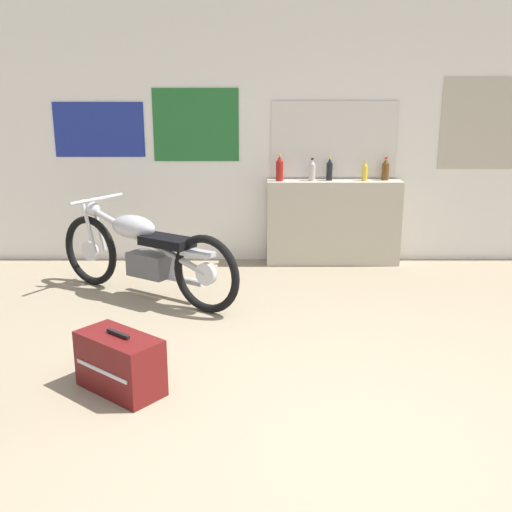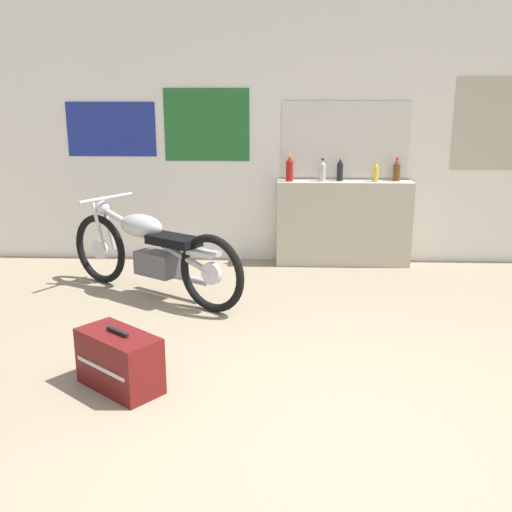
% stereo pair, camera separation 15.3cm
% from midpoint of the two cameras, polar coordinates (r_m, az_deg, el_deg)
% --- Properties ---
extents(ground_plane, '(24.00, 24.00, 0.00)m').
position_cam_midpoint_polar(ground_plane, '(3.41, 7.74, -17.46)').
color(ground_plane, gray).
extents(wall_back, '(10.00, 0.07, 2.80)m').
position_cam_midpoint_polar(wall_back, '(6.62, 4.07, 11.50)').
color(wall_back, silver).
rests_on(wall_back, ground_plane).
extents(sill_counter, '(1.45, 0.28, 0.92)m').
position_cam_midpoint_polar(sill_counter, '(6.61, 6.90, 3.18)').
color(sill_counter, '#B7AD99').
rests_on(sill_counter, ground_plane).
extents(bottle_leftmost, '(0.08, 0.08, 0.29)m').
position_cam_midpoint_polar(bottle_leftmost, '(6.45, 1.79, 8.29)').
color(bottle_leftmost, maroon).
rests_on(bottle_leftmost, sill_counter).
extents(bottle_left_center, '(0.07, 0.07, 0.24)m').
position_cam_midpoint_polar(bottle_left_center, '(6.49, 4.91, 8.10)').
color(bottle_left_center, '#B7B2A8').
rests_on(bottle_left_center, sill_counter).
extents(bottle_center, '(0.07, 0.07, 0.26)m').
position_cam_midpoint_polar(bottle_center, '(6.53, 6.56, 8.16)').
color(bottle_center, black).
rests_on(bottle_center, sill_counter).
extents(bottle_right_center, '(0.06, 0.06, 0.22)m').
position_cam_midpoint_polar(bottle_right_center, '(6.55, 9.89, 7.91)').
color(bottle_right_center, gold).
rests_on(bottle_right_center, sill_counter).
extents(bottle_rightmost, '(0.08, 0.08, 0.25)m').
position_cam_midpoint_polar(bottle_rightmost, '(6.65, 11.80, 8.02)').
color(bottle_rightmost, '#5B3814').
rests_on(bottle_rightmost, sill_counter).
extents(motorcycle_silver, '(1.81, 1.21, 0.88)m').
position_cam_midpoint_polar(motorcycle_silver, '(5.56, -11.16, 0.36)').
color(motorcycle_silver, black).
rests_on(motorcycle_silver, ground_plane).
extents(hard_case_darkred, '(0.62, 0.58, 0.40)m').
position_cam_midpoint_polar(hard_case_darkred, '(3.95, -13.73, -9.87)').
color(hard_case_darkred, maroon).
rests_on(hard_case_darkred, ground_plane).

